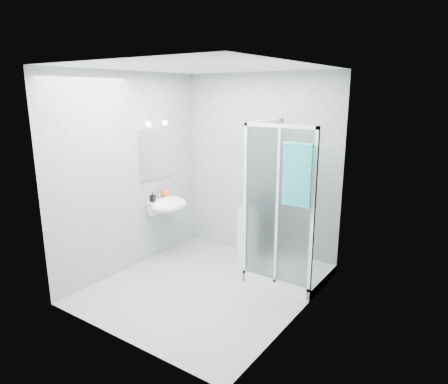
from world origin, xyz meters
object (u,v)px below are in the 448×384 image
Objects in this scene: wall_basin at (167,205)px; soap_dispenser_black at (153,197)px; hand_towel at (297,173)px; shampoo_bottle_b at (259,201)px; shower_enclosure at (283,246)px; storage_cabinet at (253,235)px; shampoo_bottle_a at (247,200)px; soap_dispenser_orange at (166,192)px.

soap_dispenser_black is (-0.10, -0.18, 0.14)m from wall_basin.
hand_towel is 2.16m from soap_dispenser_black.
shower_enclosure is at bearing -31.13° from shampoo_bottle_b.
wall_basin is 0.25m from soap_dispenser_black.
storage_cabinet is (-0.61, 0.29, -0.06)m from shower_enclosure.
shampoo_bottle_b is at bearing 34.15° from soap_dispenser_black.
shampoo_bottle_a is 1.31m from soap_dispenser_black.
hand_towel reaches higher than wall_basin.
wall_basin is 0.80× the size of hand_towel.
storage_cabinet is at bearing -148.85° from shampoo_bottle_b.
shower_enclosure is 12.70× the size of soap_dispenser_orange.
shower_enclosure is 1.16m from hand_towel.
soap_dispenser_black is at bearing -86.91° from soap_dispenser_orange.
shower_enclosure is at bearing -19.65° from shampoo_bottle_a.
storage_cabinet is 1.38m from soap_dispenser_orange.
shampoo_bottle_a is 1.19m from soap_dispenser_orange.
soap_dispenser_black is at bearing -145.65° from shampoo_bottle_a.
soap_dispenser_orange is (-1.23, -0.54, 0.06)m from shampoo_bottle_b.
shampoo_bottle_a is at bearing 34.35° from soap_dispenser_black.
shampoo_bottle_a is at bearing 147.39° from hand_towel.
soap_dispenser_black is (0.02, -0.28, -0.01)m from soap_dispenser_orange.
soap_dispenser_orange is at bearing 139.32° from wall_basin.
shower_enclosure reaches higher than storage_cabinet.
shampoo_bottle_a is (0.98, 0.56, 0.09)m from wall_basin.
hand_towel reaches higher than shampoo_bottle_a.
shower_enclosure is 14.07× the size of soap_dispenser_black.
soap_dispenser_orange reaches higher than storage_cabinet.
shower_enclosure is 3.57× the size of wall_basin.
hand_towel reaches higher than soap_dispenser_orange.
wall_basin is 2.44× the size of shampoo_bottle_b.
hand_towel is (1.98, -0.09, 0.69)m from wall_basin.
shower_enclosure is at bearing 15.72° from soap_dispenser_black.
storage_cabinet is at bearing 154.80° from shower_enclosure.
hand_towel is at bearing -50.85° from shower_enclosure.
storage_cabinet is 3.34× the size of shampoo_bottle_b.
soap_dispenser_orange is at bearing -156.23° from shampoo_bottle_b.
shower_enclosure is at bearing -20.54° from storage_cabinet.
wall_basin is 1.13m from shampoo_bottle_a.
soap_dispenser_orange reaches higher than soap_dispenser_black.
soap_dispenser_orange reaches higher than shampoo_bottle_b.
wall_basin is (-1.66, -0.32, 0.35)m from shower_enclosure.
wall_basin is 0.73× the size of storage_cabinet.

